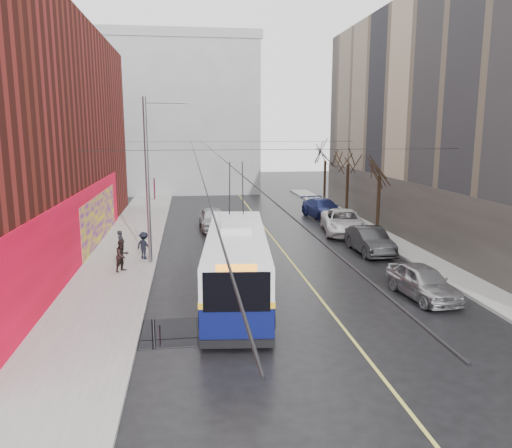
% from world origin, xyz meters
% --- Properties ---
extents(ground, '(140.00, 140.00, 0.00)m').
position_xyz_m(ground, '(0.00, 0.00, 0.00)').
color(ground, black).
rests_on(ground, ground).
extents(sidewalk_left, '(4.00, 60.00, 0.15)m').
position_xyz_m(sidewalk_left, '(-8.00, 12.00, 0.07)').
color(sidewalk_left, gray).
rests_on(sidewalk_left, ground).
extents(sidewalk_right, '(2.00, 60.00, 0.15)m').
position_xyz_m(sidewalk_right, '(9.00, 12.00, 0.07)').
color(sidewalk_right, gray).
rests_on(sidewalk_right, ground).
extents(lane_line, '(0.12, 50.00, 0.01)m').
position_xyz_m(lane_line, '(1.50, 14.00, 0.00)').
color(lane_line, '#BFB74C').
rests_on(lane_line, ground).
extents(building_right, '(14.06, 36.00, 16.00)m').
position_xyz_m(building_right, '(16.99, 14.00, 7.99)').
color(building_right, tan).
rests_on(building_right, ground).
extents(building_far, '(20.50, 12.10, 18.00)m').
position_xyz_m(building_far, '(-6.00, 44.99, 9.02)').
color(building_far, gray).
rests_on(building_far, ground).
extents(streetlight_pole, '(2.65, 0.60, 9.00)m').
position_xyz_m(streetlight_pole, '(-6.14, 10.00, 4.85)').
color(streetlight_pole, slate).
rests_on(streetlight_pole, ground).
extents(catenary_wires, '(18.00, 60.00, 0.22)m').
position_xyz_m(catenary_wires, '(-2.54, 14.77, 6.25)').
color(catenary_wires, black).
extents(tree_near, '(3.20, 3.20, 6.40)m').
position_xyz_m(tree_near, '(9.00, 16.00, 4.98)').
color(tree_near, black).
rests_on(tree_near, ground).
extents(tree_mid, '(3.20, 3.20, 6.68)m').
position_xyz_m(tree_mid, '(9.00, 23.00, 5.25)').
color(tree_mid, black).
rests_on(tree_mid, ground).
extents(tree_far, '(3.20, 3.20, 6.57)m').
position_xyz_m(tree_far, '(9.00, 30.00, 5.14)').
color(tree_far, black).
rests_on(tree_far, ground).
extents(puddle, '(2.52, 2.78, 0.01)m').
position_xyz_m(puddle, '(-5.06, 0.40, 0.00)').
color(puddle, black).
rests_on(puddle, ground).
extents(pigeons_flying, '(4.40, 1.68, 1.40)m').
position_xyz_m(pigeons_flying, '(-2.34, 10.21, 6.65)').
color(pigeons_flying, slate).
extents(trolleybus, '(3.63, 11.98, 5.61)m').
position_xyz_m(trolleybus, '(-2.11, 4.16, 1.56)').
color(trolleybus, '#080E42').
rests_on(trolleybus, ground).
extents(parked_car_a, '(2.13, 4.46, 1.47)m').
position_xyz_m(parked_car_a, '(6.00, 2.85, 0.73)').
color(parked_car_a, '#98989C').
rests_on(parked_car_a, ground).
extents(parked_car_b, '(1.68, 4.75, 1.56)m').
position_xyz_m(parked_car_b, '(6.56, 10.91, 0.78)').
color(parked_car_b, '#262729').
rests_on(parked_car_b, ground).
extents(parked_car_c, '(3.72, 6.40, 1.68)m').
position_xyz_m(parked_car_c, '(6.77, 16.80, 0.84)').
color(parked_car_c, silver).
rests_on(parked_car_c, ground).
extents(parked_car_d, '(3.09, 5.81, 1.60)m').
position_xyz_m(parked_car_d, '(7.00, 23.07, 0.80)').
color(parked_car_d, navy).
rests_on(parked_car_d, ground).
extents(following_car, '(2.09, 4.84, 1.63)m').
position_xyz_m(following_car, '(-2.42, 19.41, 0.81)').
color(following_car, '#B5B5BA').
rests_on(following_car, ground).
extents(pedestrian_a, '(0.54, 0.67, 1.58)m').
position_xyz_m(pedestrian_a, '(-8.00, 11.18, 0.94)').
color(pedestrian_a, black).
rests_on(pedestrian_a, sidewalk_left).
extents(pedestrian_b, '(0.99, 1.02, 1.65)m').
position_xyz_m(pedestrian_b, '(-7.58, 8.37, 0.98)').
color(pedestrian_b, black).
rests_on(pedestrian_b, sidewalk_left).
extents(pedestrian_c, '(1.14, 1.06, 1.54)m').
position_xyz_m(pedestrian_c, '(-6.69, 10.79, 0.92)').
color(pedestrian_c, black).
rests_on(pedestrian_c, sidewalk_left).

